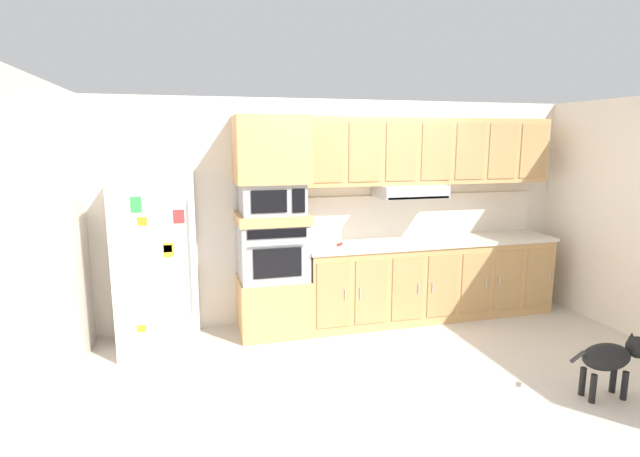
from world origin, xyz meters
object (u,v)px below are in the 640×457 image
Objects in this scene: microwave at (272,198)px; dog at (613,357)px; refrigerator at (157,261)px; built_in_oven at (273,251)px; screwdriver at (340,244)px.

microwave is 0.87× the size of dog.
dog is at bearing -40.84° from microwave.
built_in_oven is at bearing 3.32° from refrigerator.
refrigerator is 1.17m from built_in_oven.
refrigerator reaches higher than built_in_oven.
refrigerator is 10.46× the size of screwdriver.
dog is (1.65, -2.05, -0.59)m from screwdriver.
refrigerator is 2.73× the size of microwave.
dog is (2.40, -2.07, -0.56)m from built_in_oven.
microwave is 3.83× the size of screwdriver.
built_in_oven is 0.75m from screwdriver.
screwdriver is (1.91, 0.05, 0.05)m from refrigerator.
screwdriver is 2.70m from dog.
screwdriver is at bearing 1.36° from refrigerator.
microwave is (0.00, -0.00, 0.56)m from built_in_oven.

